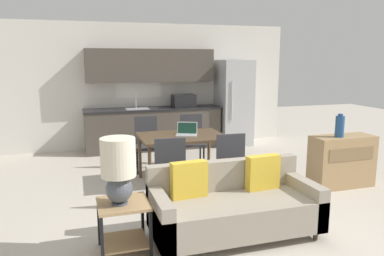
% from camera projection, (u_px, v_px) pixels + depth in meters
% --- Properties ---
extents(ground_plane, '(20.00, 20.00, 0.00)m').
position_uv_depth(ground_plane, '(232.00, 235.00, 4.17)').
color(ground_plane, beige).
extents(wall_back, '(6.40, 0.07, 2.70)m').
position_uv_depth(wall_back, '(150.00, 86.00, 8.27)').
color(wall_back, silver).
rests_on(wall_back, ground_plane).
extents(kitchen_counter, '(2.92, 0.65, 2.15)m').
position_uv_depth(kitchen_counter, '(153.00, 110.00, 8.09)').
color(kitchen_counter, '#4C443D').
rests_on(kitchen_counter, ground_plane).
extents(refrigerator, '(0.70, 0.75, 1.92)m').
position_uv_depth(refrigerator, '(234.00, 103.00, 8.51)').
color(refrigerator, '#B7BABC').
rests_on(refrigerator, ground_plane).
extents(dining_table, '(1.32, 0.96, 0.76)m').
position_uv_depth(dining_table, '(182.00, 140.00, 5.84)').
color(dining_table, brown).
rests_on(dining_table, ground_plane).
extents(couch, '(1.82, 0.80, 0.84)m').
position_uv_depth(couch, '(232.00, 206.00, 4.14)').
color(couch, '#3D2D1E').
rests_on(couch, ground_plane).
extents(side_table, '(0.50, 0.50, 0.53)m').
position_uv_depth(side_table, '(124.00, 219.00, 3.74)').
color(side_table, tan).
rests_on(side_table, ground_plane).
extents(table_lamp, '(0.34, 0.34, 0.66)m').
position_uv_depth(table_lamp, '(118.00, 167.00, 3.60)').
color(table_lamp, '#4C515B').
rests_on(table_lamp, side_table).
extents(credenza, '(0.97, 0.41, 0.79)m').
position_uv_depth(credenza, '(342.00, 161.00, 5.72)').
color(credenza, tan).
rests_on(credenza, ground_plane).
extents(vase, '(0.13, 0.13, 0.35)m').
position_uv_depth(vase, '(340.00, 126.00, 5.56)').
color(vase, '#234C84').
rests_on(vase, credenza).
extents(dining_chair_far_left, '(0.47, 0.47, 0.94)m').
position_uv_depth(dining_chair_far_left, '(146.00, 142.00, 6.54)').
color(dining_chair_far_left, '#38383D').
rests_on(dining_chair_far_left, ground_plane).
extents(dining_chair_near_right, '(0.45, 0.45, 0.94)m').
position_uv_depth(dining_chair_near_right, '(228.00, 163.00, 5.20)').
color(dining_chair_near_right, '#38383D').
rests_on(dining_chair_near_right, ground_plane).
extents(dining_chair_near_left, '(0.46, 0.46, 0.94)m').
position_uv_depth(dining_chair_near_left, '(169.00, 168.00, 4.93)').
color(dining_chair_near_left, '#38383D').
rests_on(dining_chair_near_left, ground_plane).
extents(dining_chair_far_right, '(0.48, 0.48, 0.94)m').
position_uv_depth(dining_chair_far_right, '(192.00, 138.00, 6.81)').
color(dining_chair_far_right, '#38383D').
rests_on(dining_chair_far_right, ground_plane).
extents(laptop, '(0.39, 0.36, 0.20)m').
position_uv_depth(laptop, '(187.00, 132.00, 5.84)').
color(laptop, '#B7BABC').
rests_on(laptop, dining_table).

